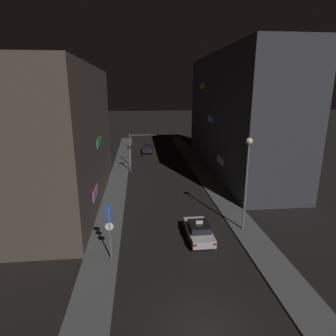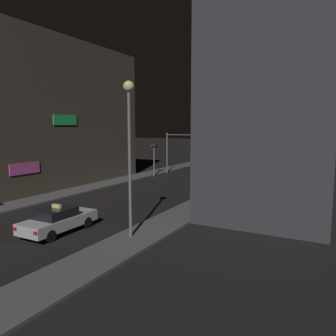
{
  "view_description": "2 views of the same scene",
  "coord_description": "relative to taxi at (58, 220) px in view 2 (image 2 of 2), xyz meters",
  "views": [
    {
      "loc": [
        -3.03,
        -11.33,
        11.86
      ],
      "look_at": [
        0.12,
        19.62,
        3.17
      ],
      "focal_mm": 30.44,
      "sensor_mm": 36.0,
      "label": 1
    },
    {
      "loc": [
        15.32,
        -3.43,
        5.82
      ],
      "look_at": [
        1.13,
        22.83,
        2.1
      ],
      "focal_mm": 35.1,
      "sensor_mm": 36.0,
      "label": 2
    }
  ],
  "objects": [
    {
      "name": "taxi",
      "position": [
        0.0,
        0.0,
        0.0
      ],
      "size": [
        1.86,
        4.47,
        1.62
      ],
      "color": "#B7B7BC",
      "rests_on": "ground_plane"
    },
    {
      "name": "traffic_light_left_kerb",
      "position": [
        -6.09,
        20.58,
        2.03
      ],
      "size": [
        0.8,
        0.42,
        3.87
      ],
      "color": "slate",
      "rests_on": "ground_plane"
    },
    {
      "name": "traffic_light_overhead",
      "position": [
        -4.45,
        23.8,
        3.0
      ],
      "size": [
        4.27,
        0.41,
        5.13
      ],
      "color": "slate",
      "rests_on": "ground_plane"
    },
    {
      "name": "building_facade_left",
      "position": [
        -12.43,
        9.43,
        6.28
      ],
      "size": [
        7.24,
        22.67,
        14.04
      ],
      "color": "#473D33",
      "rests_on": "ground_plane"
    },
    {
      "name": "building_facade_right",
      "position": [
        9.53,
        19.89,
        7.57
      ],
      "size": [
        7.77,
        29.61,
        16.61
      ],
      "color": "#333338",
      "rests_on": "ground_plane"
    },
    {
      "name": "far_car",
      "position": [
        -3.04,
        33.14,
        -0.0
      ],
      "size": [
        2.13,
        4.57,
        1.42
      ],
      "color": "black",
      "rests_on": "ground_plane"
    },
    {
      "name": "sidewalk_left",
      "position": [
        -7.59,
        19.23,
        -0.67
      ],
      "size": [
        2.51,
        60.86,
        0.13
      ],
      "primitive_type": "cube",
      "color": "#4C4C4C",
      "rests_on": "ground_plane"
    },
    {
      "name": "sidewalk_right",
      "position": [
        4.44,
        19.23,
        -0.67
      ],
      "size": [
        2.51,
        60.86,
        0.13
      ],
      "primitive_type": "cube",
      "color": "#4C4C4C",
      "rests_on": "ground_plane"
    },
    {
      "name": "street_lamp_near_block",
      "position": [
        4.11,
        1.08,
        5.0
      ],
      "size": [
        0.56,
        0.56,
        7.98
      ],
      "color": "slate",
      "rests_on": "sidewalk_right"
    }
  ]
}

